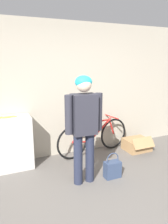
% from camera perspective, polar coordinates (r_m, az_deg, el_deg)
% --- Properties ---
extents(wall_back, '(8.00, 0.07, 2.60)m').
position_cam_1_polar(wall_back, '(4.30, -5.67, 5.56)').
color(wall_back, '#B7AD99').
rests_on(wall_back, ground_plane).
extents(side_shelf, '(0.88, 0.42, 0.93)m').
position_cam_1_polar(side_shelf, '(4.04, -19.80, -7.87)').
color(side_shelf, beige).
rests_on(side_shelf, ground_plane).
extents(person, '(0.59, 0.26, 1.67)m').
position_cam_1_polar(person, '(3.23, -0.01, -2.24)').
color(person, '#23283D').
rests_on(person, ground_plane).
extents(bicycle, '(1.67, 0.46, 0.74)m').
position_cam_1_polar(bicycle, '(4.48, 2.66, -6.46)').
color(bicycle, black).
rests_on(bicycle, ground_plane).
extents(banana, '(0.36, 0.09, 0.03)m').
position_cam_1_polar(banana, '(3.87, -19.71, -1.26)').
color(banana, '#EAD64C').
rests_on(banana, side_shelf).
extents(handbag, '(0.27, 0.15, 0.43)m').
position_cam_1_polar(handbag, '(3.71, 7.43, -14.51)').
color(handbag, '#334260').
rests_on(handbag, ground_plane).
extents(cardboard_box, '(0.52, 0.51, 0.33)m').
position_cam_1_polar(cardboard_box, '(4.85, 13.63, -8.22)').
color(cardboard_box, '#A87F51').
rests_on(cardboard_box, ground_plane).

